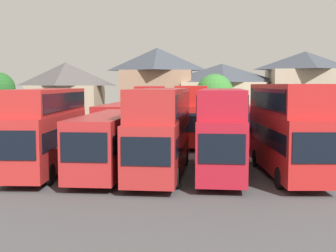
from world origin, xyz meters
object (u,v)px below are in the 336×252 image
bus_3 (161,126)px  bus_2 (109,140)px  bus_4 (222,126)px  house_terrace_left (66,93)px  bus_5 (287,125)px  bus_7 (151,111)px  bus_1 (46,126)px  bus_9 (230,121)px  bus_6 (121,120)px  house_terrace_right (222,94)px  bus_8 (193,111)px  tree_right_of_lot (215,93)px  house_terrace_centre (157,86)px  house_terrace_far_right (304,89)px

bus_3 → bus_2: bearing=-91.2°
bus_2 → bus_4: bus_4 is taller
house_terrace_left → bus_5: bearing=-55.5°
bus_7 → bus_1: bearing=-22.1°
bus_2 → bus_9: (8.00, 13.97, 0.05)m
bus_5 → bus_9: 14.35m
bus_4 → bus_7: bus_7 is taller
bus_3 → bus_7: size_ratio=1.08×
bus_1 → bus_6: size_ratio=0.89×
bus_4 → house_terrace_right: (1.57, 30.44, 1.18)m
bus_8 → tree_right_of_lot: (2.36, 12.58, 1.40)m
bus_2 → bus_4: size_ratio=0.95×
house_terrace_centre → bus_8: bearing=-75.2°
house_terrace_centre → bus_7: bearing=-86.7°
bus_2 → house_terrace_left: size_ratio=1.18×
bus_7 → bus_8: size_ratio=0.88×
bus_3 → bus_5: bearing=92.4°
bus_3 → house_terrace_centre: 32.61m
bus_2 → tree_right_of_lot: size_ratio=1.71×
house_terrace_far_right → bus_4: bearing=-111.0°
bus_2 → house_terrace_right: house_terrace_right is taller
house_terrace_left → house_terrace_right: bearing=-3.4°
bus_5 → house_terrace_far_right: bearing=161.8°
house_terrace_right → house_terrace_far_right: bearing=0.1°
bus_8 → house_terrace_far_right: (13.50, 16.76, 1.84)m
bus_2 → bus_6: bus_2 is taller
bus_4 → tree_right_of_lot: size_ratio=1.79×
bus_8 → house_terrace_far_right: house_terrace_far_right is taller
bus_2 → house_terrace_left: (-11.95, 32.02, 2.13)m
bus_6 → bus_3: bearing=21.2°
bus_5 → bus_6: bearing=-144.3°
bus_5 → bus_8: (-5.42, 14.28, -0.07)m
house_terrace_far_right → tree_right_of_lot: (-11.14, -4.18, -0.44)m
bus_1 → house_terrace_left: 33.15m
bus_8 → house_terrace_far_right: bearing=142.5°
bus_9 → house_terrace_centre: (-8.07, 18.22, 3.00)m
bus_4 → house_terrace_left: 36.65m
bus_5 → bus_8: bus_5 is taller
bus_4 → bus_6: bus_4 is taller
bus_9 → house_terrace_right: bearing=176.7°
bus_3 → bus_5: (7.12, 0.00, 0.14)m
bus_7 → bus_9: bus_7 is taller
bus_2 → bus_5: bus_5 is taller
bus_2 → bus_4: (6.54, 0.40, 0.79)m
bus_9 → bus_5: bearing=5.7°
bus_1 → bus_2: size_ratio=0.94×
tree_right_of_lot → bus_1: bearing=-112.0°
bus_5 → bus_7: bearing=-151.7°
bus_2 → house_terrace_far_right: 35.94m
bus_1 → house_terrace_right: house_terrace_right is taller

